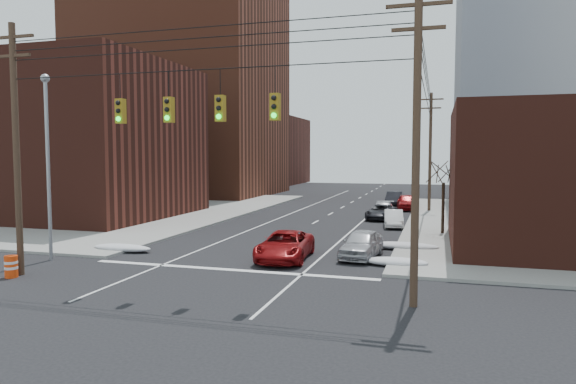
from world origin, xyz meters
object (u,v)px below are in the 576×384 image
Objects in this scene: parked_car_b at (394,219)px; parked_car_d at (383,210)px; parked_car_f at (394,198)px; parked_car_e at (407,202)px; parked_car_c at (381,212)px; lot_car_d at (122,204)px; lot_car_a at (122,210)px; lot_car_c at (127,205)px; lot_car_b at (138,207)px; construction_barrel at (11,266)px; parked_car_a at (362,244)px; red_pickup at (285,246)px.

parked_car_d is at bearing 97.36° from parked_car_b.
parked_car_e is at bearing -70.78° from parked_car_f.
parked_car_b is 0.86× the size of parked_car_c.
parked_car_e is 1.01× the size of lot_car_d.
parked_car_d is at bearing -78.80° from lot_car_a.
lot_car_d is (-1.17, 0.98, -0.00)m from lot_car_c.
construction_barrel is at bearing -160.90° from lot_car_b.
lot_car_a is at bearing -136.27° from parked_car_f.
lot_car_c is (-1.55, 0.69, 0.03)m from lot_car_b.
parked_car_f is at bearing -69.50° from lot_car_c.
parked_car_c reaches higher than construction_barrel.
parked_car_a is 1.09× the size of lot_car_a.
lot_car_d reaches higher than parked_car_f.
lot_car_a is at bearing -167.75° from lot_car_d.
parked_car_c is 23.08m from lot_car_d.
parked_car_c is at bearing -91.51° from parked_car_d.
parked_car_b is 17.07m from parked_car_f.
lot_car_b is (-20.23, -4.10, 0.26)m from parked_car_c.
parked_car_a reaches higher than construction_barrel.
construction_barrel is at bearing -118.54° from parked_car_d.
lot_car_a is (-20.34, -7.60, 0.13)m from parked_car_d.
parked_car_e is 4.61× the size of construction_barrel.
parked_car_d is at bearing 62.98° from construction_barrel.
parked_car_a is at bearing -124.44° from lot_car_a.
lot_car_c is (-21.78, -4.73, 0.24)m from parked_car_d.
parked_car_e is at bearing 75.88° from red_pickup.
lot_car_d reaches higher than parked_car_b.
red_pickup is 4.00m from parked_car_a.
red_pickup is 1.16× the size of parked_car_e.
lot_car_a reaches higher than construction_barrel.
lot_car_d reaches higher than parked_car_c.
parked_car_d is at bearing -102.59° from lot_car_d.
parked_car_e is at bearing 93.36° from parked_car_a.
parked_car_b is 21.80m from lot_car_a.
parked_car_a is at bearing -82.31° from parked_car_c.
parked_car_f is (-0.71, 28.98, -0.01)m from parked_car_a.
parked_car_f is (-1.60, 4.73, -0.04)m from parked_car_e.
red_pickup is 12.50m from construction_barrel.
construction_barrel is at bearing -168.43° from lot_car_a.
lot_car_c reaches higher than red_pickup.
parked_car_b is 0.73× the size of lot_car_b.
parked_car_e reaches higher than parked_car_c.
lot_car_c reaches higher than parked_car_d.
red_pickup is 5.36× the size of construction_barrel.
parked_car_e is at bearing 82.39° from parked_car_b.
lot_car_b reaches higher than lot_car_a.
red_pickup is 1.21× the size of parked_car_a.
lot_car_d reaches higher than parked_car_d.
lot_car_b reaches higher than parked_car_e.
parked_car_a is 24.27m from parked_car_e.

